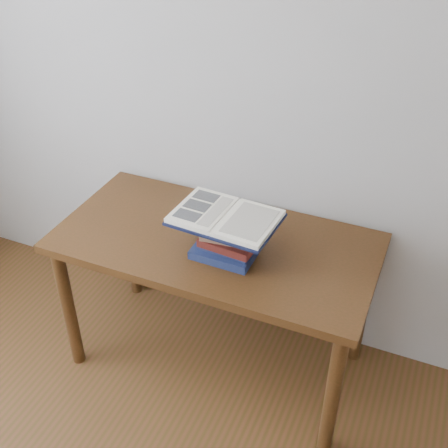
% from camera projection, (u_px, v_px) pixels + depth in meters
% --- Properties ---
extents(desk, '(1.35, 0.68, 0.72)m').
position_uv_depth(desk, '(215.00, 258.00, 2.41)').
color(desk, '#4D2813').
rests_on(desk, ground).
extents(book_stack, '(0.27, 0.21, 0.18)m').
position_uv_depth(book_stack, '(229.00, 236.00, 2.22)').
color(book_stack, '#191B4B').
rests_on(book_stack, desk).
extents(open_book, '(0.41, 0.30, 0.03)m').
position_uv_depth(open_book, '(226.00, 217.00, 2.14)').
color(open_book, black).
rests_on(open_book, book_stack).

